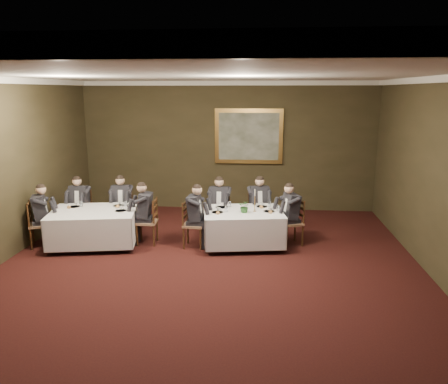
% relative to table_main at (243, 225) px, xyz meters
% --- Properties ---
extents(ground, '(10.00, 10.00, 0.00)m').
position_rel_table_main_xyz_m(ground, '(-0.57, -1.99, -0.45)').
color(ground, black).
rests_on(ground, ground).
extents(ceiling, '(8.00, 10.00, 0.10)m').
position_rel_table_main_xyz_m(ceiling, '(-0.57, -1.99, 3.05)').
color(ceiling, silver).
rests_on(ceiling, back_wall).
extents(back_wall, '(8.00, 0.10, 3.50)m').
position_rel_table_main_xyz_m(back_wall, '(-0.57, 3.01, 1.30)').
color(back_wall, '#312B18').
rests_on(back_wall, ground).
extents(crown_molding, '(8.00, 10.00, 0.12)m').
position_rel_table_main_xyz_m(crown_molding, '(-0.57, -1.99, 2.99)').
color(crown_molding, white).
rests_on(crown_molding, back_wall).
extents(table_main, '(1.85, 1.52, 0.67)m').
position_rel_table_main_xyz_m(table_main, '(0.00, 0.00, 0.00)').
color(table_main, black).
rests_on(table_main, ground).
extents(table_second, '(1.99, 1.65, 0.67)m').
position_rel_table_main_xyz_m(table_second, '(-3.17, -0.25, 0.00)').
color(table_second, black).
rests_on(table_second, ground).
extents(chair_main_backleft, '(0.46, 0.44, 1.00)m').
position_rel_table_main_xyz_m(chair_main_backleft, '(-0.57, 0.78, -0.17)').
color(chair_main_backleft, brown).
rests_on(chair_main_backleft, ground).
extents(diner_main_backleft, '(0.44, 0.50, 1.35)m').
position_rel_table_main_xyz_m(diner_main_backleft, '(-0.57, 0.77, 0.06)').
color(diner_main_backleft, black).
rests_on(diner_main_backleft, chair_main_backleft).
extents(chair_main_backright, '(0.53, 0.52, 1.00)m').
position_rel_table_main_xyz_m(chair_main_backright, '(0.31, 0.92, -0.17)').
color(chair_main_backright, brown).
rests_on(chair_main_backright, ground).
extents(diner_main_backright, '(0.51, 0.57, 1.35)m').
position_rel_table_main_xyz_m(diner_main_backright, '(0.31, 0.91, 0.06)').
color(diner_main_backright, black).
rests_on(diner_main_backright, chair_main_backright).
extents(chair_main_endleft, '(0.44, 0.46, 1.00)m').
position_rel_table_main_xyz_m(chair_main_endleft, '(-1.04, -0.16, -0.17)').
color(chair_main_endleft, brown).
rests_on(chair_main_endleft, ground).
extents(diner_main_endleft, '(0.50, 0.44, 1.35)m').
position_rel_table_main_xyz_m(diner_main_endleft, '(-1.03, -0.16, 0.06)').
color(diner_main_endleft, black).
rests_on(diner_main_endleft, chair_main_endleft).
extents(chair_main_endright, '(0.55, 0.56, 1.00)m').
position_rel_table_main_xyz_m(chair_main_endright, '(1.04, 0.17, -0.17)').
color(chair_main_endright, brown).
rests_on(chair_main_endright, ground).
extents(diner_main_endright, '(0.59, 0.54, 1.35)m').
position_rel_table_main_xyz_m(diner_main_endright, '(1.03, 0.16, 0.06)').
color(diner_main_endright, black).
rests_on(diner_main_endright, chair_main_endright).
extents(chair_sec_backleft, '(0.45, 0.43, 1.00)m').
position_rel_table_main_xyz_m(chair_sec_backleft, '(-3.81, 0.56, -0.17)').
color(chair_sec_backleft, brown).
rests_on(chair_sec_backleft, ground).
extents(diner_sec_backleft, '(0.43, 0.49, 1.35)m').
position_rel_table_main_xyz_m(diner_sec_backleft, '(-3.81, 0.55, 0.06)').
color(diner_sec_backleft, black).
rests_on(diner_sec_backleft, chair_sec_backleft).
extents(chair_sec_backright, '(0.48, 0.46, 1.00)m').
position_rel_table_main_xyz_m(chair_sec_backright, '(-2.87, 0.73, -0.17)').
color(chair_sec_backright, brown).
rests_on(chair_sec_backright, ground).
extents(diner_sec_backright, '(0.45, 0.51, 1.35)m').
position_rel_table_main_xyz_m(diner_sec_backright, '(-2.86, 0.72, 0.06)').
color(diner_sec_backright, black).
rests_on(diner_sec_backright, chair_sec_backright).
extents(chair_sec_endright, '(0.44, 0.46, 1.00)m').
position_rel_table_main_xyz_m(chair_sec_endright, '(-2.06, -0.05, -0.17)').
color(chair_sec_endright, brown).
rests_on(chair_sec_endright, ground).
extents(diner_sec_endright, '(0.50, 0.43, 1.35)m').
position_rel_table_main_xyz_m(diner_sec_endright, '(-2.08, -0.05, 0.06)').
color(diner_sec_endright, black).
rests_on(diner_sec_endright, chair_sec_endright).
extents(chair_sec_endleft, '(0.56, 0.57, 1.00)m').
position_rel_table_main_xyz_m(chair_sec_endleft, '(-4.28, -0.45, -0.17)').
color(chair_sec_endleft, brown).
rests_on(chair_sec_endleft, ground).
extents(diner_sec_endleft, '(0.60, 0.55, 1.35)m').
position_rel_table_main_xyz_m(diner_sec_endleft, '(-4.27, -0.45, 0.06)').
color(diner_sec_endleft, black).
rests_on(diner_sec_endleft, chair_sec_endleft).
extents(centerpiece, '(0.31, 0.28, 0.28)m').
position_rel_table_main_xyz_m(centerpiece, '(0.04, -0.11, 0.46)').
color(centerpiece, '#2D5926').
rests_on(centerpiece, table_main).
extents(candlestick, '(0.07, 0.07, 0.49)m').
position_rel_table_main_xyz_m(candlestick, '(0.24, -0.01, 0.50)').
color(candlestick, '#B98A38').
rests_on(candlestick, table_main).
extents(place_setting_table_main, '(0.33, 0.31, 0.14)m').
position_rel_table_main_xyz_m(place_setting_table_main, '(-0.44, 0.30, 0.35)').
color(place_setting_table_main, white).
rests_on(place_setting_table_main, table_main).
extents(place_setting_table_second, '(0.33, 0.31, 0.14)m').
position_rel_table_main_xyz_m(place_setting_table_second, '(-3.66, 0.06, 0.35)').
color(place_setting_table_second, white).
rests_on(place_setting_table_second, table_second).
extents(painting, '(1.84, 0.09, 1.48)m').
position_rel_table_main_xyz_m(painting, '(0.00, 2.95, 1.59)').
color(painting, '#DCA650').
rests_on(painting, back_wall).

